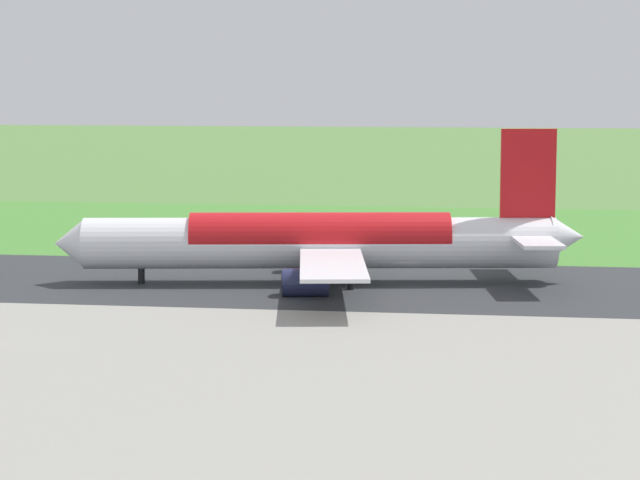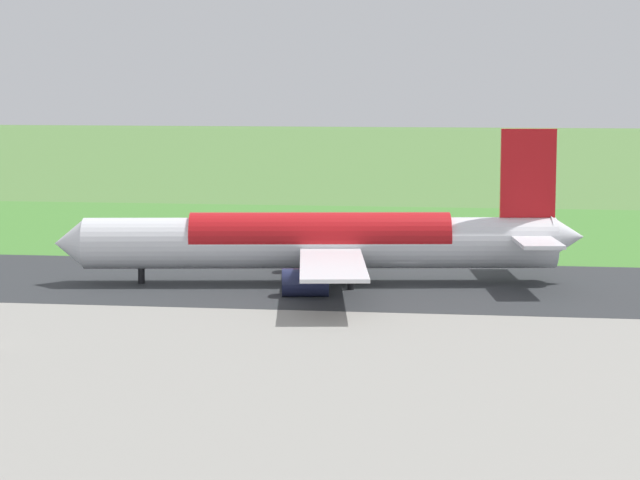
{
  "view_description": "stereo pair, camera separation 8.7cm",
  "coord_description": "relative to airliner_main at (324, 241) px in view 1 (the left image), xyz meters",
  "views": [
    {
      "loc": [
        -8.96,
        126.93,
        21.1
      ],
      "look_at": [
        8.87,
        0.0,
        4.5
      ],
      "focal_mm": 71.31,
      "sensor_mm": 36.0,
      "label": 1
    },
    {
      "loc": [
        -9.05,
        126.91,
        21.1
      ],
      "look_at": [
        8.87,
        0.0,
        4.5
      ],
      "focal_mm": 71.31,
      "sensor_mm": 36.0,
      "label": 2
    }
  ],
  "objects": [
    {
      "name": "no_stopping_sign",
      "position": [
        9.19,
        -36.62,
        -2.97
      ],
      "size": [
        0.6,
        0.1,
        2.32
      ],
      "color": "slate",
      "rests_on": "ground"
    },
    {
      "name": "traffic_cone_orange",
      "position": [
        12.85,
        -35.08,
        -4.08
      ],
      "size": [
        0.4,
        0.4,
        0.55
      ],
      "primitive_type": "cone",
      "color": "orange",
      "rests_on": "ground"
    },
    {
      "name": "apron_concrete",
      "position": [
        -8.49,
        62.16,
        -4.33
      ],
      "size": [
        440.0,
        110.0,
        0.05
      ],
      "primitive_type": "cube",
      "color": "gray",
      "rests_on": "ground"
    },
    {
      "name": "runway_asphalt",
      "position": [
        -8.49,
        0.06,
        -4.32
      ],
      "size": [
        600.0,
        30.71,
        0.06
      ],
      "primitive_type": "cube",
      "color": "#2D3033",
      "rests_on": "ground"
    },
    {
      "name": "ground_plane",
      "position": [
        -8.49,
        0.06,
        -4.35
      ],
      "size": [
        800.0,
        800.0,
        0.0
      ],
      "primitive_type": "plane",
      "color": "#547F3D"
    },
    {
      "name": "airliner_main",
      "position": [
        0.0,
        0.0,
        0.0
      ],
      "size": [
        54.04,
        44.4,
        15.88
      ],
      "color": "white",
      "rests_on": "ground"
    },
    {
      "name": "grass_verge_foreground",
      "position": [
        -8.49,
        -37.29,
        -4.33
      ],
      "size": [
        600.0,
        80.0,
        0.04
      ],
      "primitive_type": "cube",
      "color": "#478534",
      "rests_on": "ground"
    }
  ]
}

